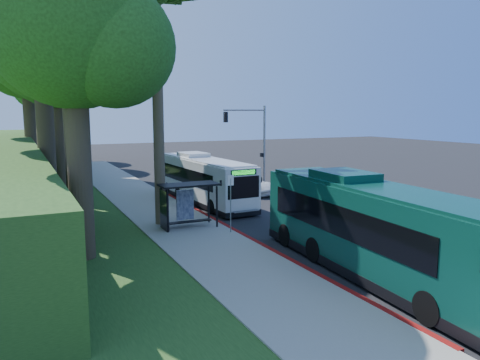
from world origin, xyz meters
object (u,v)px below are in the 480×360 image
pickup (247,185)px  white_bus (204,179)px  bus_shelter (184,197)px  teal_bus (373,228)px

pickup → white_bus: bearing=-176.4°
bus_shelter → teal_bus: bearing=-67.0°
white_bus → pickup: size_ratio=2.24×
bus_shelter → teal_bus: 11.13m
bus_shelter → white_bus: bearing=60.7°
bus_shelter → teal_bus: teal_bus is taller
white_bus → pickup: 4.83m
white_bus → teal_bus: bearing=-91.1°
bus_shelter → white_bus: (3.80, 6.76, -0.12)m
bus_shelter → pickup: bus_shelter is taller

